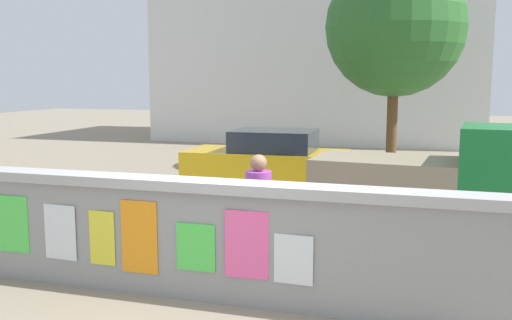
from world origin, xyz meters
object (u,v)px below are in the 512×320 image
(motorcycle, at_px, (198,218))
(auto_rickshaw_truck, at_px, (435,181))
(car_parked, at_px, (268,158))
(person_walking, at_px, (258,202))
(tree_roadside, at_px, (395,27))

(motorcycle, bearing_deg, auto_rickshaw_truck, 28.09)
(car_parked, height_order, person_walking, person_walking)
(tree_roadside, bearing_deg, car_parked, -125.89)
(person_walking, bearing_deg, auto_rickshaw_truck, 51.45)
(car_parked, relative_size, motorcycle, 2.02)
(person_walking, xyz_separation_m, tree_roadside, (1.11, 9.59, 3.04))
(auto_rickshaw_truck, relative_size, tree_roadside, 0.62)
(person_walking, height_order, tree_roadside, tree_roadside)
(auto_rickshaw_truck, distance_m, car_parked, 4.91)
(car_parked, distance_m, tree_roadside, 5.58)
(tree_roadside, bearing_deg, person_walking, -96.59)
(car_parked, xyz_separation_m, motorcycle, (0.28, -4.99, -0.27))
(car_parked, relative_size, tree_roadside, 0.64)
(auto_rickshaw_truck, height_order, tree_roadside, tree_roadside)
(auto_rickshaw_truck, height_order, motorcycle, auto_rickshaw_truck)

